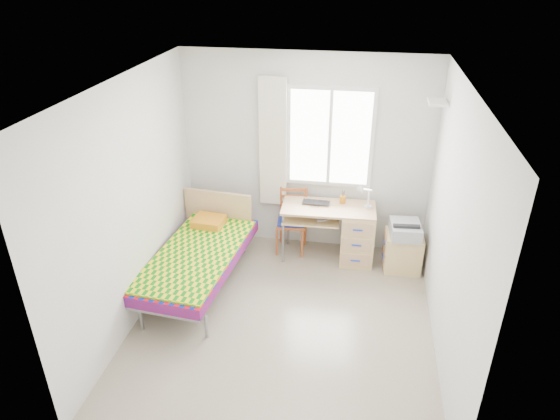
# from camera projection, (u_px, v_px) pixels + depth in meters

# --- Properties ---
(floor) EXTENTS (3.50, 3.50, 0.00)m
(floor) POSITION_uv_depth(u_px,v_px,m) (283.00, 321.00, 5.50)
(floor) COLOR #BCAD93
(floor) RESTS_ON ground
(ceiling) EXTENTS (3.50, 3.50, 0.00)m
(ceiling) POSITION_uv_depth(u_px,v_px,m) (284.00, 85.00, 4.30)
(ceiling) COLOR white
(ceiling) RESTS_ON wall_back
(wall_back) EXTENTS (3.20, 0.00, 3.20)m
(wall_back) POSITION_uv_depth(u_px,v_px,m) (306.00, 154.00, 6.43)
(wall_back) COLOR silver
(wall_back) RESTS_ON ground
(wall_left) EXTENTS (0.00, 3.50, 3.50)m
(wall_left) POSITION_uv_depth(u_px,v_px,m) (131.00, 205.00, 5.14)
(wall_left) COLOR silver
(wall_left) RESTS_ON ground
(wall_right) EXTENTS (0.00, 3.50, 3.50)m
(wall_right) POSITION_uv_depth(u_px,v_px,m) (452.00, 232.00, 4.66)
(wall_right) COLOR silver
(wall_right) RESTS_ON ground
(window) EXTENTS (1.10, 0.04, 1.30)m
(window) POSITION_uv_depth(u_px,v_px,m) (330.00, 138.00, 6.25)
(window) COLOR white
(window) RESTS_ON wall_back
(curtain) EXTENTS (0.35, 0.05, 1.70)m
(curtain) POSITION_uv_depth(u_px,v_px,m) (273.00, 143.00, 6.36)
(curtain) COLOR beige
(curtain) RESTS_ON wall_back
(floating_shelf) EXTENTS (0.20, 0.32, 0.03)m
(floating_shelf) POSITION_uv_depth(u_px,v_px,m) (438.00, 102.00, 5.51)
(floating_shelf) COLOR white
(floating_shelf) RESTS_ON wall_right
(bed) EXTENTS (1.08, 2.01, 0.84)m
(bed) POSITION_uv_depth(u_px,v_px,m) (199.00, 255.00, 5.95)
(bed) COLOR gray
(bed) RESTS_ON floor
(desk) EXTENTS (1.20, 0.58, 0.74)m
(desk) POSITION_uv_depth(u_px,v_px,m) (352.00, 232.00, 6.44)
(desk) COLOR tan
(desk) RESTS_ON floor
(chair) EXTENTS (0.41, 0.41, 0.87)m
(chair) POSITION_uv_depth(u_px,v_px,m) (293.00, 216.00, 6.65)
(chair) COLOR #A04B1F
(chair) RESTS_ON floor
(cabinet) EXTENTS (0.48, 0.42, 0.50)m
(cabinet) POSITION_uv_depth(u_px,v_px,m) (402.00, 251.00, 6.32)
(cabinet) COLOR tan
(cabinet) RESTS_ON floor
(printer) EXTENTS (0.39, 0.44, 0.18)m
(printer) POSITION_uv_depth(u_px,v_px,m) (405.00, 229.00, 6.13)
(printer) COLOR #AFB2B7
(printer) RESTS_ON cabinet
(laptop) EXTENTS (0.36, 0.24, 0.03)m
(laptop) POSITION_uv_depth(u_px,v_px,m) (316.00, 205.00, 6.37)
(laptop) COLOR black
(laptop) RESTS_ON desk
(pen_cup) EXTENTS (0.09, 0.09, 0.10)m
(pen_cup) POSITION_uv_depth(u_px,v_px,m) (343.00, 199.00, 6.42)
(pen_cup) COLOR orange
(pen_cup) RESTS_ON desk
(task_lamp) EXTENTS (0.22, 0.31, 0.37)m
(task_lamp) POSITION_uv_depth(u_px,v_px,m) (364.00, 194.00, 6.12)
(task_lamp) COLOR white
(task_lamp) RESTS_ON desk
(book) EXTENTS (0.22, 0.25, 0.02)m
(book) POSITION_uv_depth(u_px,v_px,m) (315.00, 218.00, 6.40)
(book) COLOR gray
(book) RESTS_ON desk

